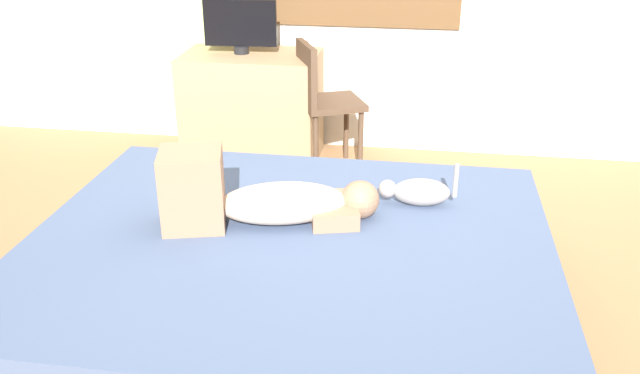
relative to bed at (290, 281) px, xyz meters
name	(u,v)px	position (x,y,z in m)	size (l,w,h in m)	color
ground_plane	(322,319)	(0.14, 0.04, -0.21)	(16.00, 16.00, 0.00)	olive
bed	(290,281)	(0.00, 0.00, 0.00)	(2.25, 1.88, 0.42)	#997A56
person_lying	(260,198)	(-0.15, 0.12, 0.33)	(0.94, 0.46, 0.34)	#CCB299
cat	(417,191)	(0.52, 0.40, 0.28)	(0.36, 0.13, 0.21)	gray
desk	(253,107)	(-0.64, 1.89, 0.16)	(0.90, 0.56, 0.74)	#997A56
tv_monitor	(240,26)	(-0.70, 1.89, 0.71)	(0.48, 0.10, 0.35)	black
cup	(302,48)	(-0.29, 1.91, 0.57)	(0.08, 0.08, 0.09)	#B23D38
chair_by_desk	(321,97)	(-0.14, 1.75, 0.30)	(0.50, 0.50, 0.86)	#4C3828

